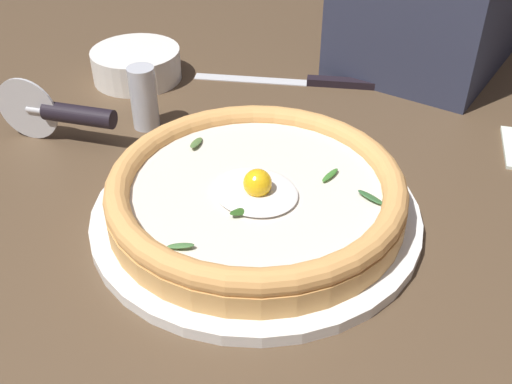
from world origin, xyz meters
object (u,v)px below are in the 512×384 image
object	(u,v)px
pepper_shaker	(144,98)
pizza_cutter	(61,114)
side_bowl	(137,64)
pizza	(256,191)
table_knife	(312,81)

from	to	relation	value
pepper_shaker	pizza_cutter	bearing A→B (deg)	-113.38
side_bowl	pizza	bearing A→B (deg)	-18.64
side_bowl	pepper_shaker	xyz separation A→B (m)	(0.11, -0.07, 0.02)
side_bowl	pepper_shaker	world-z (taller)	pepper_shaker
table_knife	pizza	bearing A→B (deg)	-61.28
side_bowl	pepper_shaker	size ratio (longest dim) A/B	1.58
pizza_cutter	pepper_shaker	distance (m)	0.10
pizza_cutter	table_knife	distance (m)	0.34
pizza_cutter	side_bowl	bearing A→B (deg)	114.82
side_bowl	pizza_cutter	distance (m)	0.18
pizza	pizza_cutter	distance (m)	0.26
pizza	pepper_shaker	distance (m)	0.22
side_bowl	table_knife	distance (m)	0.24
pepper_shaker	side_bowl	bearing A→B (deg)	146.90
side_bowl	pizza_cutter	xyz separation A→B (m)	(0.07, -0.16, 0.02)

